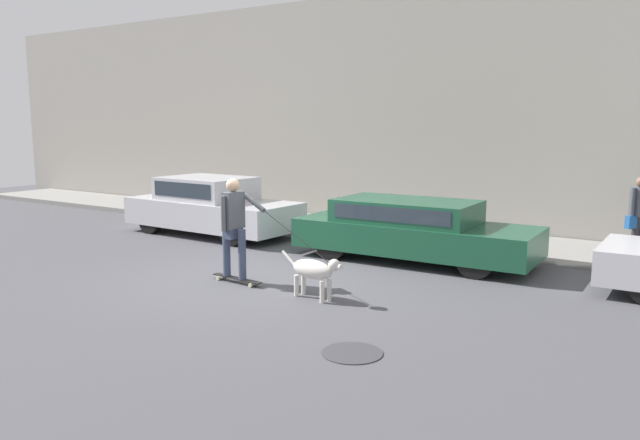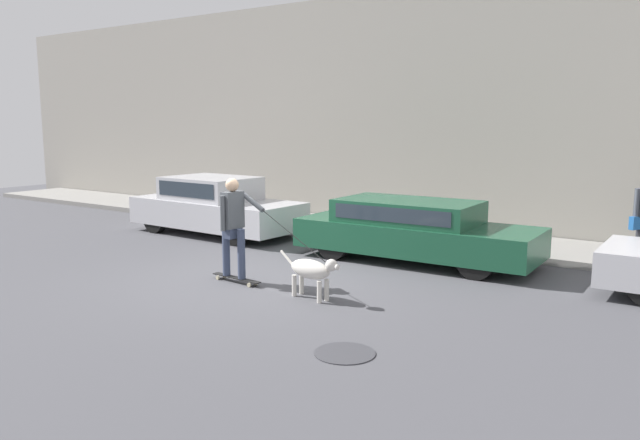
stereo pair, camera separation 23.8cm
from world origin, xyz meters
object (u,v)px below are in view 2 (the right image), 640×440
parked_car_0 (215,207)px  parked_car_1 (414,230)px  skateboarder (234,223)px  dog (312,270)px

parked_car_0 → parked_car_1: size_ratio=0.93×
skateboarder → dog: bearing=2.2°
parked_car_1 → skateboarder: skateboarder is taller
parked_car_1 → parked_car_0: bearing=178.4°
parked_car_0 → dog: size_ratio=3.55×
parked_car_0 → parked_car_1: bearing=1.6°
parked_car_0 → skateboarder: skateboarder is taller
parked_car_1 → skateboarder: (-1.75, -3.12, 0.40)m
parked_car_0 → dog: bearing=-30.6°
parked_car_0 → skateboarder: size_ratio=1.71×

